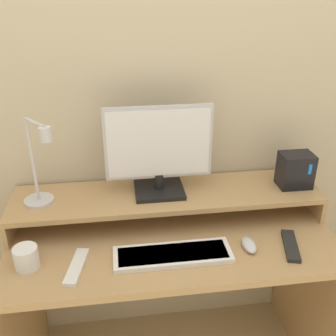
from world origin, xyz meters
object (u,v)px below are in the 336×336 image
(monitor, at_px, (159,151))
(remote_control, at_px, (77,267))
(mug, at_px, (26,258))
(router_dock, at_px, (295,170))
(keyboard, at_px, (173,254))
(mouse, at_px, (249,245))
(desk_lamp, at_px, (40,173))
(remote_secondary, at_px, (291,246))

(monitor, height_order, remote_control, monitor)
(monitor, height_order, mug, monitor)
(router_dock, bearing_deg, monitor, 177.25)
(keyboard, height_order, mouse, mouse)
(desk_lamp, height_order, mug, desk_lamp)
(router_dock, relative_size, remote_secondary, 0.77)
(remote_control, relative_size, mug, 2.28)
(remote_secondary, distance_m, mug, 0.97)
(keyboard, bearing_deg, remote_control, -177.06)
(mouse, bearing_deg, desk_lamp, 163.54)
(remote_secondary, bearing_deg, router_dock, 67.47)
(monitor, bearing_deg, remote_control, -137.47)
(remote_secondary, bearing_deg, desk_lamp, 165.25)
(desk_lamp, xyz_separation_m, mug, (-0.04, -0.22, -0.22))
(router_dock, bearing_deg, desk_lamp, -178.85)
(mouse, bearing_deg, mug, 179.63)
(keyboard, bearing_deg, mug, 178.35)
(desk_lamp, bearing_deg, mouse, -16.46)
(remote_control, bearing_deg, router_dock, 16.86)
(monitor, relative_size, mug, 5.04)
(mouse, distance_m, remote_control, 0.64)
(monitor, bearing_deg, mug, -151.73)
(mouse, distance_m, remote_secondary, 0.16)
(keyboard, xyz_separation_m, remote_control, (-0.35, -0.02, -0.00))
(router_dock, xyz_separation_m, mouse, (-0.27, -0.25, -0.18))
(monitor, xyz_separation_m, remote_secondary, (0.47, -0.29, -0.30))
(router_dock, xyz_separation_m, remote_secondary, (-0.11, -0.27, -0.18))
(desk_lamp, relative_size, mug, 4.18)
(router_dock, height_order, remote_control, router_dock)
(router_dock, bearing_deg, remote_secondary, -112.53)
(remote_secondary, bearing_deg, remote_control, -179.27)
(remote_secondary, relative_size, mug, 2.27)
(router_dock, bearing_deg, mouse, -137.33)
(desk_lamp, bearing_deg, keyboard, -26.46)
(remote_control, bearing_deg, mouse, 2.45)
(remote_control, relative_size, remote_secondary, 1.01)
(monitor, distance_m, remote_secondary, 0.63)
(remote_control, height_order, remote_secondary, same)
(keyboard, xyz_separation_m, mug, (-0.52, 0.01, 0.03))
(mouse, height_order, mug, mug)
(router_dock, distance_m, mug, 1.12)
(keyboard, relative_size, remote_secondary, 2.25)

